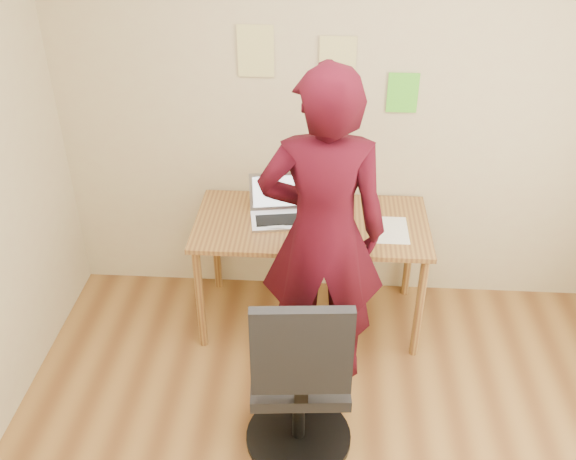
# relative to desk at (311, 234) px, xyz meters

# --- Properties ---
(room) EXTENTS (3.58, 3.58, 2.78)m
(room) POSITION_rel_desk_xyz_m (0.15, -1.38, 0.70)
(room) COLOR brown
(room) RESTS_ON ground
(desk) EXTENTS (1.40, 0.70, 0.74)m
(desk) POSITION_rel_desk_xyz_m (0.00, 0.00, 0.00)
(desk) COLOR olive
(desk) RESTS_ON ground
(laptop) EXTENTS (0.38, 0.34, 0.24)m
(laptop) POSITION_rel_desk_xyz_m (-0.20, 0.04, 0.14)
(laptop) COLOR #B0B0B7
(laptop) RESTS_ON desk
(paper_sheet) EXTENTS (0.21, 0.30, 0.00)m
(paper_sheet) POSITION_rel_desk_xyz_m (0.46, -0.06, 0.09)
(paper_sheet) COLOR white
(paper_sheet) RESTS_ON desk
(phone) EXTENTS (0.09, 0.14, 0.01)m
(phone) POSITION_rel_desk_xyz_m (0.20, -0.20, 0.09)
(phone) COLOR black
(phone) RESTS_ON desk
(wall_note_left) EXTENTS (0.21, 0.00, 0.30)m
(wall_note_left) POSITION_rel_desk_xyz_m (-0.35, 0.36, 1.00)
(wall_note_left) COLOR #DCD583
(wall_note_left) RESTS_ON room
(wall_note_mid) EXTENTS (0.21, 0.00, 0.30)m
(wall_note_mid) POSITION_rel_desk_xyz_m (0.12, 0.36, 0.95)
(wall_note_mid) COLOR #DCD583
(wall_note_mid) RESTS_ON room
(wall_note_right) EXTENTS (0.18, 0.00, 0.24)m
(wall_note_right) POSITION_rel_desk_xyz_m (0.51, 0.36, 0.77)
(wall_note_right) COLOR #59DE32
(wall_note_right) RESTS_ON room
(office_chair) EXTENTS (0.55, 0.55, 1.06)m
(office_chair) POSITION_rel_desk_xyz_m (-0.02, -1.06, -0.20)
(office_chair) COLOR black
(office_chair) RESTS_ON ground
(person) EXTENTS (0.69, 0.47, 1.87)m
(person) POSITION_rel_desk_xyz_m (0.07, -0.44, 0.28)
(person) COLOR #3B0813
(person) RESTS_ON ground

